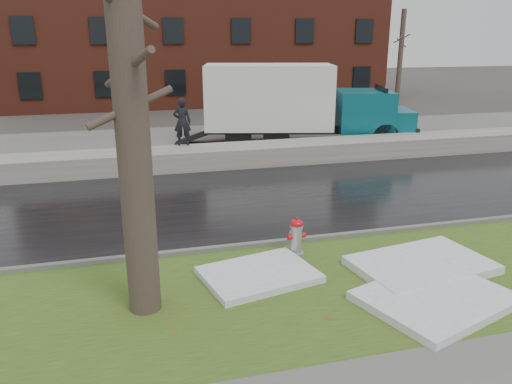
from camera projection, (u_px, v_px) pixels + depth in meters
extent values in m
plane|color=#47423D|center=(302.00, 262.00, 10.94)|extent=(120.00, 120.00, 0.00)
cube|color=#2E4F1A|center=(323.00, 288.00, 9.78)|extent=(60.00, 4.50, 0.04)
cube|color=black|center=(252.00, 199.00, 15.08)|extent=(60.00, 7.00, 0.03)
cube|color=slate|center=(207.00, 143.00, 22.92)|extent=(60.00, 9.00, 0.03)
cube|color=slate|center=(288.00, 242.00, 11.84)|extent=(60.00, 0.15, 0.14)
cube|color=#A7A098|center=(225.00, 156.00, 18.85)|extent=(60.00, 1.60, 0.75)
cube|color=maroon|center=(195.00, 31.00, 37.59)|extent=(26.00, 12.00, 10.00)
cylinder|color=brown|center=(82.00, 59.00, 32.50)|extent=(0.36, 0.36, 6.50)
cylinder|color=brown|center=(80.00, 44.00, 32.21)|extent=(0.84, 1.62, 0.73)
cylinder|color=brown|center=(79.00, 29.00, 31.94)|extent=(1.08, 1.26, 0.66)
cylinder|color=brown|center=(81.00, 53.00, 32.39)|extent=(1.40, 0.61, 0.63)
cylinder|color=brown|center=(400.00, 57.00, 35.95)|extent=(0.36, 0.36, 6.50)
cylinder|color=brown|center=(402.00, 43.00, 35.66)|extent=(0.84, 1.62, 0.73)
cylinder|color=brown|center=(403.00, 30.00, 35.39)|extent=(1.08, 1.26, 0.66)
cylinder|color=brown|center=(401.00, 52.00, 35.84)|extent=(1.40, 0.61, 0.63)
cylinder|color=#A1A3A9|center=(296.00, 239.00, 11.08)|extent=(0.29, 0.29, 0.76)
ellipsoid|color=red|center=(297.00, 223.00, 10.97)|extent=(0.34, 0.34, 0.18)
cylinder|color=red|center=(297.00, 219.00, 10.94)|extent=(0.06, 0.06, 0.05)
cylinder|color=red|center=(290.00, 237.00, 11.00)|extent=(0.13, 0.14, 0.12)
cylinder|color=red|center=(303.00, 235.00, 11.12)|extent=(0.13, 0.14, 0.12)
cylinder|color=#A1A3A9|center=(293.00, 234.00, 11.20)|extent=(0.17, 0.13, 0.15)
cylinder|color=brown|center=(131.00, 114.00, 7.98)|extent=(0.58, 0.58, 7.03)
cylinder|color=brown|center=(128.00, 69.00, 7.77)|extent=(0.80, 1.65, 0.73)
cylinder|color=brown|center=(123.00, 7.00, 7.49)|extent=(1.12, 1.24, 0.66)
cylinder|color=brown|center=(131.00, 107.00, 7.95)|extent=(1.42, 0.57, 0.63)
cube|color=black|center=(298.00, 130.00, 22.47)|extent=(8.19, 2.98, 0.23)
cube|color=silver|center=(269.00, 97.00, 22.01)|extent=(5.98, 3.82, 2.76)
cube|color=#0B5965|center=(364.00, 110.00, 22.24)|extent=(2.88, 2.95, 1.74)
cube|color=#0B5965|center=(396.00, 119.00, 22.38)|extent=(1.74, 2.48, 0.92)
cube|color=black|center=(381.00, 96.00, 22.06)|extent=(0.58, 2.01, 0.92)
cube|color=black|center=(194.00, 137.00, 22.53)|extent=(2.00, 1.62, 0.69)
cylinder|color=black|center=(385.00, 137.00, 21.51)|extent=(1.17, 0.57, 1.13)
cylinder|color=black|center=(373.00, 128.00, 23.56)|extent=(1.17, 0.57, 1.13)
cylinder|color=black|center=(276.00, 137.00, 21.47)|extent=(1.17, 0.57, 1.13)
cylinder|color=black|center=(274.00, 128.00, 23.52)|extent=(1.17, 0.57, 1.13)
cylinder|color=black|center=(238.00, 137.00, 21.45)|extent=(1.17, 0.57, 1.13)
cylinder|color=black|center=(239.00, 128.00, 23.50)|extent=(1.17, 0.57, 1.13)
imported|color=black|center=(182.00, 122.00, 18.66)|extent=(0.70, 0.51, 1.79)
cube|color=white|center=(436.00, 298.00, 9.21)|extent=(3.11, 2.74, 0.16)
cube|color=white|center=(259.00, 274.00, 10.13)|extent=(2.49, 2.04, 0.14)
cube|color=white|center=(421.00, 265.00, 10.51)|extent=(3.05, 2.22, 0.18)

